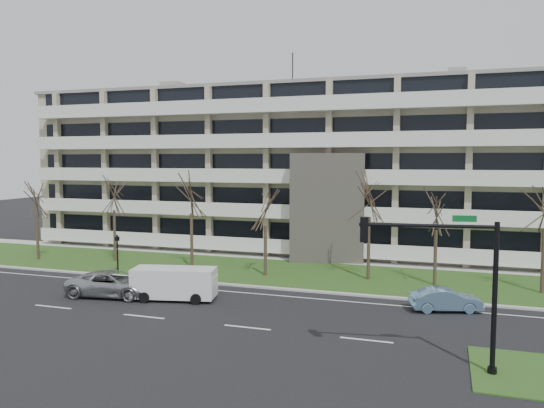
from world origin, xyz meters
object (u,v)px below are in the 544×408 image
(traffic_signal, at_px, (448,271))
(pedestrian_signal, at_px, (117,249))
(silver_pickup, at_px, (113,284))
(blue_sedan, at_px, (446,300))
(white_van, at_px, (175,281))

(traffic_signal, relative_size, pedestrian_signal, 2.14)
(silver_pickup, height_order, pedestrian_signal, pedestrian_signal)
(silver_pickup, relative_size, traffic_signal, 0.89)
(blue_sedan, xyz_separation_m, pedestrian_signal, (-23.15, 2.51, 1.23))
(white_van, height_order, pedestrian_signal, pedestrian_signal)
(blue_sedan, distance_m, pedestrian_signal, 23.32)
(silver_pickup, height_order, blue_sedan, silver_pickup)
(blue_sedan, xyz_separation_m, white_van, (-15.58, -2.59, 0.51))
(silver_pickup, xyz_separation_m, blue_sedan, (19.68, 3.05, -0.13))
(white_van, bearing_deg, silver_pickup, 174.56)
(traffic_signal, height_order, pedestrian_signal, traffic_signal)
(blue_sedan, relative_size, traffic_signal, 0.62)
(silver_pickup, bearing_deg, traffic_signal, -114.22)
(silver_pickup, relative_size, white_van, 1.06)
(traffic_signal, bearing_deg, white_van, 149.14)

